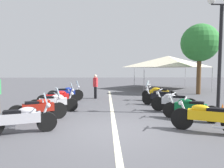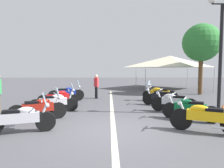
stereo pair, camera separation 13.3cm
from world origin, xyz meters
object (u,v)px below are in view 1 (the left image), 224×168
motorcycle_left_row_1 (39,108)px  traffic_cone_1 (222,112)px  motorcycle_left_row_2 (54,102)px  street_lamp_twin_globe (221,34)px  bystander_1 (95,85)px  motorcycle_left_row_0 (22,119)px  motorcycle_left_row_4 (66,93)px  roadside_tree_0 (200,43)px  motorcycle_left_row_3 (58,97)px  motorcycle_right_row_1 (190,108)px  event_tent (168,62)px  motorcycle_right_row_0 (206,117)px  motorcycle_right_row_3 (161,97)px  motorcycle_right_row_2 (173,102)px  motorcycle_right_row_4 (158,93)px

motorcycle_left_row_1 → traffic_cone_1: motorcycle_left_row_1 is taller
motorcycle_left_row_2 → street_lamp_twin_globe: 7.70m
street_lamp_twin_globe → bystander_1: 7.64m
motorcycle_left_row_0 → motorcycle_left_row_4: 6.10m
motorcycle_left_row_2 → roadside_tree_0: bearing=19.3°
motorcycle_left_row_3 → street_lamp_twin_globe: (-2.00, -7.25, 2.90)m
motorcycle_right_row_1 → street_lamp_twin_globe: 3.48m
event_tent → traffic_cone_1: bearing=172.4°
motorcycle_left_row_3 → motorcycle_right_row_1: (-2.98, -5.61, -0.01)m
motorcycle_left_row_4 → street_lamp_twin_globe: street_lamp_twin_globe is taller
motorcycle_right_row_0 → motorcycle_left_row_1: bearing=10.8°
motorcycle_right_row_1 → event_tent: 12.60m
motorcycle_left_row_3 → roadside_tree_0: bearing=8.2°
motorcycle_left_row_1 → street_lamp_twin_globe: 7.88m
motorcycle_left_row_4 → bystander_1: size_ratio=1.32×
motorcycle_right_row_3 → traffic_cone_1: bearing=138.9°
street_lamp_twin_globe → traffic_cone_1: 3.23m
motorcycle_left_row_0 → motorcycle_left_row_3: (4.44, -0.01, 0.00)m
motorcycle_left_row_1 → motorcycle_right_row_0: bearing=-39.6°
motorcycle_left_row_3 → event_tent: size_ratio=0.32×
motorcycle_left_row_0 → motorcycle_left_row_2: bearing=68.4°
traffic_cone_1 → bystander_1: bystander_1 is taller
motorcycle_left_row_1 → motorcycle_right_row_2: 5.63m
motorcycle_right_row_1 → motorcycle_left_row_3: bearing=4.1°
motorcycle_left_row_1 → motorcycle_left_row_0: bearing=-113.9°
motorcycle_right_row_1 → roadside_tree_0: roadside_tree_0 is taller
motorcycle_left_row_4 → motorcycle_left_row_0: bearing=-109.8°
motorcycle_right_row_4 → bystander_1: size_ratio=1.23×
motorcycle_left_row_1 → street_lamp_twin_globe: bearing=-17.0°
bystander_1 → roadside_tree_0: roadside_tree_0 is taller
motorcycle_right_row_1 → traffic_cone_1: 1.28m
motorcycle_right_row_0 → roadside_tree_0: roadside_tree_0 is taller
motorcycle_right_row_4 → bystander_1: bearing=8.8°
motorcycle_left_row_2 → motorcycle_right_row_2: bearing=-15.6°
motorcycle_right_row_1 → motorcycle_left_row_0: bearing=46.7°
event_tent → roadside_tree_0: bearing=-166.8°
roadside_tree_0 → motorcycle_left_row_2: bearing=123.4°
motorcycle_right_row_3 → motorcycle_right_row_4: size_ratio=1.01×
motorcycle_right_row_1 → bystander_1: bystander_1 is taller
street_lamp_twin_globe → traffic_cone_1: (-0.96, 0.38, -3.06)m
motorcycle_right_row_1 → motorcycle_right_row_3: bearing=-53.4°
motorcycle_right_row_3 → event_tent: (8.97, -3.12, 2.20)m
motorcycle_left_row_4 → motorcycle_right_row_2: motorcycle_left_row_4 is taller
motorcycle_left_row_1 → bystander_1: 5.92m
motorcycle_right_row_2 → bystander_1: 5.71m
motorcycle_left_row_1 → event_tent: event_tent is taller
motorcycle_left_row_1 → motorcycle_right_row_3: 6.17m
motorcycle_right_row_3 → motorcycle_left_row_4: bearing=6.7°
motorcycle_right_row_1 → motorcycle_right_row_2: motorcycle_right_row_2 is taller
motorcycle_right_row_1 → street_lamp_twin_globe: size_ratio=0.37×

